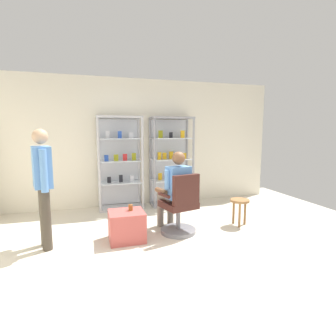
{
  "coord_description": "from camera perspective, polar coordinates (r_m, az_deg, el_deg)",
  "views": [
    {
      "loc": [
        -1.15,
        -2.71,
        1.59
      ],
      "look_at": [
        0.08,
        1.4,
        1.0
      ],
      "focal_mm": 28.2,
      "sensor_mm": 36.0,
      "label": 1
    }
  ],
  "objects": [
    {
      "name": "display_cabinet_left",
      "position": [
        5.54,
        -10.36,
        1.22
      ],
      "size": [
        0.9,
        0.45,
        1.9
      ],
      "color": "#B7B7BC",
      "rests_on": "ground"
    },
    {
      "name": "office_chair",
      "position": [
        4.15,
        2.66,
        -8.91
      ],
      "size": [
        0.62,
        0.59,
        0.96
      ],
      "color": "slate",
      "rests_on": "ground"
    },
    {
      "name": "ground_plane",
      "position": [
        3.34,
        5.96,
        -20.61
      ],
      "size": [
        7.2,
        7.2,
        0.0
      ],
      "primitive_type": "plane",
      "color": "beige"
    },
    {
      "name": "seated_shopkeeper",
      "position": [
        4.2,
        1.45,
        -4.21
      ],
      "size": [
        0.55,
        0.62,
        1.29
      ],
      "color": "slate",
      "rests_on": "ground"
    },
    {
      "name": "standing_customer",
      "position": [
        3.92,
        -25.42,
        -2.58
      ],
      "size": [
        0.3,
        0.51,
        1.63
      ],
      "color": "#3F382D",
      "rests_on": "ground"
    },
    {
      "name": "wooden_stool",
      "position": [
        4.68,
        15.23,
        -7.67
      ],
      "size": [
        0.32,
        0.32,
        0.45
      ],
      "color": "olive",
      "rests_on": "ground"
    },
    {
      "name": "storage_crate",
      "position": [
        4.01,
        -8.92,
        -12.26
      ],
      "size": [
        0.51,
        0.47,
        0.43
      ],
      "primitive_type": "cube",
      "color": "#B24C47",
      "rests_on": "ground"
    },
    {
      "name": "display_cabinet_right",
      "position": [
        5.76,
        0.58,
        1.61
      ],
      "size": [
        0.9,
        0.45,
        1.9
      ],
      "color": "gray",
      "rests_on": "ground"
    },
    {
      "name": "back_wall",
      "position": [
        5.83,
        -5.31,
        5.45
      ],
      "size": [
        6.0,
        0.1,
        2.7
      ],
      "primitive_type": "cube",
      "color": "silver",
      "rests_on": "ground"
    },
    {
      "name": "tea_glass",
      "position": [
        3.98,
        -8.09,
        -8.45
      ],
      "size": [
        0.06,
        0.06,
        0.09
      ],
      "primitive_type": "cylinder",
      "color": "brown",
      "rests_on": "storage_crate"
    }
  ]
}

